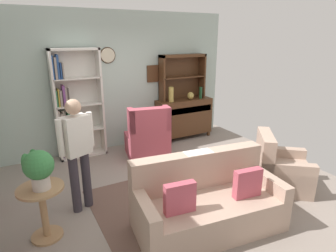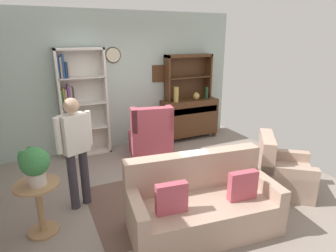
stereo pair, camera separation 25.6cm
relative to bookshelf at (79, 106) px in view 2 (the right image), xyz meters
name	(u,v)px [view 2 (the right image)]	position (x,y,z in m)	size (l,w,h in m)	color
ground_plane	(168,187)	(0.99, -1.94, -1.02)	(5.40, 4.60, 0.02)	gray
wall_back	(125,81)	(0.99, 0.19, 0.39)	(5.00, 0.09, 2.80)	#ADC1B7
area_rug	(188,192)	(1.19, -2.24, -1.01)	(2.91, 1.61, 0.01)	brown
bookshelf	(79,106)	(0.00, 0.00, 0.00)	(0.90, 0.30, 2.10)	silver
sideboard	(189,117)	(2.42, -0.08, -0.50)	(1.30, 0.45, 0.92)	#4C2D19
sideboard_hutch	(188,71)	(2.42, 0.02, 0.55)	(1.10, 0.26, 1.00)	#4C2D19
vase_tall	(176,95)	(2.03, -0.17, 0.07)	(0.11, 0.11, 0.33)	tan
vase_round	(196,96)	(2.55, -0.15, -0.01)	(0.15, 0.15, 0.17)	tan
bottle_wine	(207,93)	(2.81, -0.17, 0.04)	(0.07, 0.07, 0.27)	#194223
couch_floral	(201,205)	(0.94, -3.02, -0.70)	(1.89, 1.07, 0.90)	tan
armchair_floral	(281,173)	(2.52, -2.79, -0.72)	(1.08, 1.07, 0.88)	tan
wingback_chair	(151,138)	(1.20, -0.72, -0.63)	(0.92, 0.94, 1.05)	#B74C5B
plant_stand	(39,203)	(-0.86, -2.28, -0.60)	(0.52, 0.52, 0.67)	#A87F56
potted_plant_large	(34,164)	(-0.85, -2.31, -0.08)	(0.33, 0.33, 0.46)	beige
person_reading	(75,146)	(-0.34, -1.88, -0.10)	(0.51, 0.31, 1.56)	#38333D
coffee_table	(184,172)	(1.13, -2.23, -0.66)	(0.80, 0.50, 0.42)	#4C2D19
book_stack	(192,163)	(1.28, -2.19, -0.55)	(0.20, 0.15, 0.09)	#3F3833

